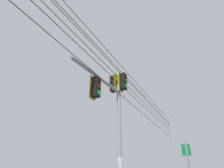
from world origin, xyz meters
TOP-DOWN VIEW (x-y plane):
  - signal_mast_assembly at (-1.34, 0.44)m, footprint 3.84×1.54m
  - overhead_wire_span at (0.17, 0.88)m, footprint 21.58×6.72m

SIDE VIEW (x-z plane):
  - signal_mast_assembly at x=-1.34m, z-range 1.37..8.15m
  - overhead_wire_span at x=0.17m, z-range 5.43..7.92m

